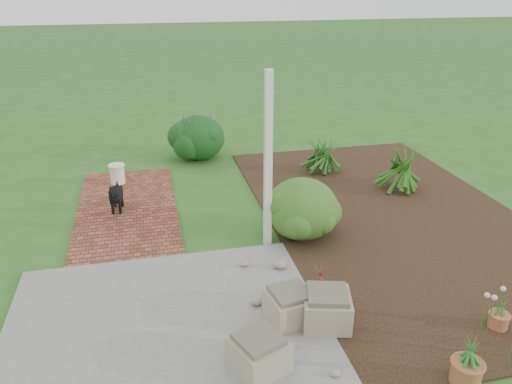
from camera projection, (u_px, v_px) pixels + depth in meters
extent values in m
plane|color=#27571B|center=(249.00, 249.00, 7.11)|extent=(80.00, 80.00, 0.00)
cube|color=slate|center=(168.00, 341.00, 5.27)|extent=(3.50, 3.50, 0.04)
cube|color=#5B2F1C|center=(127.00, 208.00, 8.32)|extent=(1.60, 3.50, 0.04)
cube|color=black|center=(393.00, 216.00, 8.06)|extent=(4.00, 7.00, 0.03)
cube|color=white|center=(268.00, 163.00, 6.76)|extent=(0.10, 0.10, 2.50)
cube|color=gray|center=(326.00, 309.00, 5.47)|extent=(0.63, 0.63, 0.34)
cube|color=gray|center=(259.00, 354.00, 4.83)|extent=(0.63, 0.63, 0.32)
cube|color=gray|center=(290.00, 307.00, 5.53)|extent=(0.55, 0.55, 0.32)
cube|color=black|center=(116.00, 195.00, 8.10)|extent=(0.20, 0.39, 0.17)
cylinder|color=black|center=(113.00, 208.00, 8.04)|extent=(0.05, 0.05, 0.19)
cylinder|color=black|center=(120.00, 208.00, 8.06)|extent=(0.05, 0.05, 0.19)
cylinder|color=black|center=(115.00, 202.00, 8.29)|extent=(0.05, 0.05, 0.19)
cylinder|color=black|center=(122.00, 201.00, 8.30)|extent=(0.05, 0.05, 0.19)
sphere|color=black|center=(113.00, 193.00, 7.84)|extent=(0.16, 0.16, 0.16)
cone|color=black|center=(117.00, 184.00, 8.24)|extent=(0.07, 0.12, 0.14)
cylinder|color=#ECE3C3|center=(117.00, 174.00, 9.23)|extent=(0.29, 0.29, 0.35)
ellipsoid|color=#114012|center=(302.00, 207.00, 7.27)|extent=(1.29, 1.29, 0.90)
cylinder|color=#AD543A|center=(319.00, 296.00, 5.81)|extent=(0.33, 0.33, 0.23)
cylinder|color=#AF5D3B|center=(499.00, 320.00, 5.45)|extent=(0.26, 0.26, 0.17)
cylinder|color=#965432|center=(466.00, 373.00, 4.68)|extent=(0.30, 0.30, 0.24)
ellipsoid|color=black|center=(198.00, 136.00, 10.54)|extent=(1.30, 1.30, 0.95)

